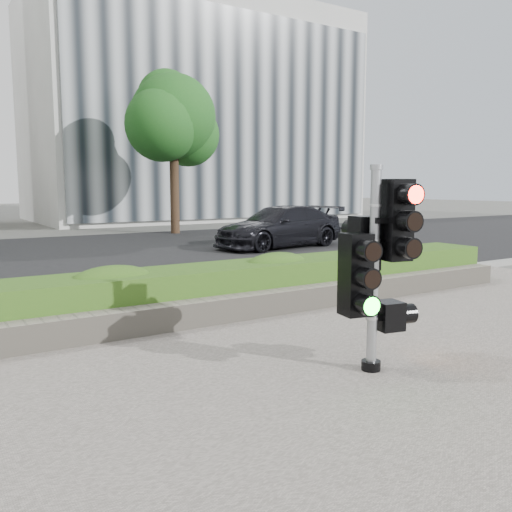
% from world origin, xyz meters
% --- Properties ---
extents(ground, '(120.00, 120.00, 0.00)m').
position_xyz_m(ground, '(0.00, 0.00, 0.00)').
color(ground, '#51514C').
rests_on(ground, ground).
extents(sidewalk, '(16.00, 11.00, 0.03)m').
position_xyz_m(sidewalk, '(0.00, -2.50, 0.01)').
color(sidewalk, '#9E9389').
rests_on(sidewalk, ground).
extents(road, '(60.00, 13.00, 0.02)m').
position_xyz_m(road, '(0.00, 10.00, 0.01)').
color(road, black).
rests_on(road, ground).
extents(curb, '(60.00, 0.25, 0.12)m').
position_xyz_m(curb, '(0.00, 3.15, 0.06)').
color(curb, gray).
rests_on(curb, ground).
extents(stone_wall, '(12.00, 0.32, 0.34)m').
position_xyz_m(stone_wall, '(0.00, 1.90, 0.20)').
color(stone_wall, gray).
rests_on(stone_wall, sidewalk).
extents(hedge, '(12.00, 1.00, 0.68)m').
position_xyz_m(hedge, '(0.00, 2.55, 0.37)').
color(hedge, olive).
rests_on(hedge, sidewalk).
extents(building_right, '(18.00, 10.00, 12.00)m').
position_xyz_m(building_right, '(11.00, 25.00, 6.00)').
color(building_right, '#B7B7B2').
rests_on(building_right, ground).
extents(tree_right, '(4.10, 3.58, 6.53)m').
position_xyz_m(tree_right, '(5.48, 15.55, 4.48)').
color(tree_right, black).
rests_on(tree_right, ground).
extents(traffic_signal, '(0.75, 0.59, 2.08)m').
position_xyz_m(traffic_signal, '(0.47, -0.66, 1.18)').
color(traffic_signal, black).
rests_on(traffic_signal, sidewalk).
extents(car_dark, '(4.60, 2.36, 1.28)m').
position_xyz_m(car_dark, '(6.15, 9.13, 0.66)').
color(car_dark, black).
rests_on(car_dark, road).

